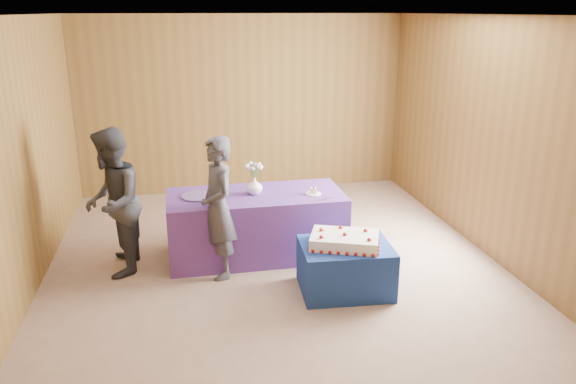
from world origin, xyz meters
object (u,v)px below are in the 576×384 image
object	(u,v)px
serving_table	(256,225)
guest_left	(218,208)
guest_right	(113,203)
cake_table	(345,268)
vase	(254,186)
sheet_cake	(345,240)

from	to	relation	value
serving_table	guest_left	size ratio (longest dim) A/B	1.31
serving_table	guest_right	world-z (taller)	guest_right
cake_table	vase	size ratio (longest dim) A/B	4.72
vase	guest_left	distance (m)	0.64
sheet_cake	guest_left	bearing A→B (deg)	173.39
cake_table	serving_table	xyz separation A→B (m)	(-0.77, 1.05, 0.12)
guest_left	cake_table	bearing A→B (deg)	48.97
vase	guest_right	xyz separation A→B (m)	(-1.54, -0.17, -0.04)
cake_table	vase	distance (m)	1.44
guest_right	serving_table	bearing A→B (deg)	97.41
vase	guest_right	size ratio (longest dim) A/B	0.12
cake_table	guest_right	distance (m)	2.54
guest_right	vase	bearing A→B (deg)	97.95
vase	guest_left	xyz separation A→B (m)	(-0.45, -0.45, -0.08)
serving_table	guest_right	xyz separation A→B (m)	(-1.55, -0.16, 0.43)
cake_table	vase	bearing A→B (deg)	129.48
cake_table	serving_table	bearing A→B (deg)	129.49
serving_table	guest_left	xyz separation A→B (m)	(-0.46, -0.44, 0.39)
cake_table	guest_right	xyz separation A→B (m)	(-2.32, 0.89, 0.55)
cake_table	sheet_cake	xyz separation A→B (m)	(-0.02, -0.01, 0.31)
vase	guest_right	bearing A→B (deg)	-173.71
sheet_cake	vase	bearing A→B (deg)	145.88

